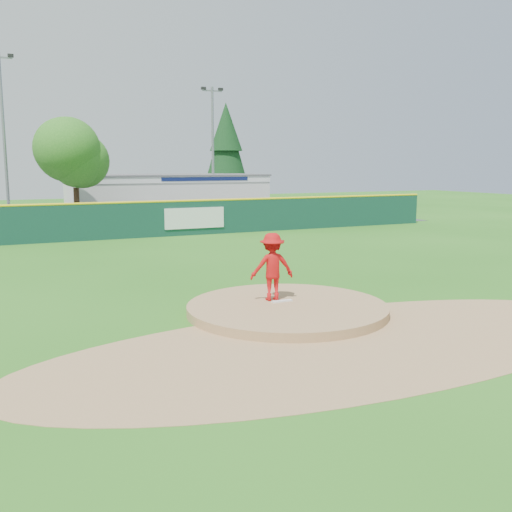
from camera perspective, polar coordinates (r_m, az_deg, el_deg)
name	(u,v)px	position (r m, az deg, el deg)	size (l,w,h in m)	color
ground	(287,313)	(15.75, 3.12, -5.71)	(120.00, 120.00, 0.00)	#286B19
pitchers_mound	(287,313)	(15.75, 3.12, -5.71)	(5.50, 5.50, 0.50)	#9E774C
pitching_rubber	(282,301)	(15.95, 2.62, -4.53)	(0.60, 0.15, 0.04)	white
infield_dirt_arc	(350,343)	(13.30, 9.34, -8.60)	(15.40, 15.40, 0.01)	#9E774C
parking_lot	(103,223)	(41.24, -15.01, 3.16)	(44.00, 16.00, 0.02)	#38383A
pitcher	(272,267)	(15.97, 1.62, -1.08)	(1.23, 0.71, 1.90)	red
van	(77,219)	(36.29, -17.43, 3.51)	(2.51, 5.44, 1.51)	silver
pool_building_grp	(166,195)	(47.35, -9.01, 6.08)	(15.20, 8.20, 3.31)	silver
fence_banners	(83,223)	(31.79, -16.88, 3.22)	(16.12, 0.04, 1.20)	#570C10
outfield_fence	(133,219)	(32.36, -12.21, 3.65)	(40.00, 0.14, 2.07)	#123B30
deciduous_tree	(74,157)	(38.76, -17.70, 9.42)	(5.60, 5.60, 7.36)	#382314
conifer_tree	(226,149)	(53.41, -3.00, 10.66)	(4.40, 4.40, 9.50)	#382314
light_pole_left	(4,133)	(40.47, -23.91, 11.17)	(1.75, 0.25, 11.00)	gray
light_pole_right	(213,146)	(45.43, -4.35, 10.94)	(1.75, 0.25, 10.00)	gray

